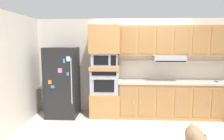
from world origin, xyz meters
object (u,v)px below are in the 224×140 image
Objects in this scene: refrigerator at (62,82)px; microwave at (105,59)px; screwdriver at (216,81)px; dog at (195,138)px; built_in_oven at (105,81)px.

refrigerator is 1.23m from microwave.
refrigerator is at bearing -176.44° from microwave.
microwave is 3.96× the size of screwdriver.
dog is at bearing -53.66° from microwave.
built_in_oven is at bearing 3.56° from refrigerator.
microwave reaches higher than dog.
screwdriver reaches higher than dog.
microwave is 2.79m from dog.
dog is (-1.23, -2.09, -0.48)m from screwdriver.
built_in_oven reaches higher than dog.
built_in_oven is 0.56m from microwave.
dog is (1.54, -2.10, -0.45)m from built_in_oven.
built_in_oven is 2.64m from dog.
refrigerator is 3.35m from dog.
screwdriver is at bearing -0.12° from microwave.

